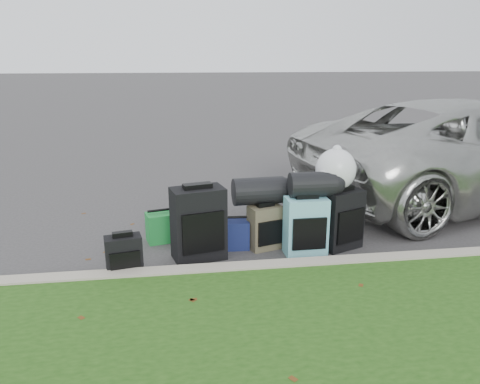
{
  "coord_description": "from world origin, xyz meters",
  "views": [
    {
      "loc": [
        -0.87,
        -5.2,
        2.14
      ],
      "look_at": [
        -0.1,
        0.2,
        0.55
      ],
      "focal_mm": 35.0,
      "sensor_mm": 36.0,
      "label": 1
    }
  ],
  "objects": [
    {
      "name": "ground",
      "position": [
        0.0,
        0.0,
        0.0
      ],
      "size": [
        120.0,
        120.0,
        0.0
      ],
      "primitive_type": "plane",
      "color": "#383535",
      "rests_on": "ground"
    },
    {
      "name": "curb",
      "position": [
        0.0,
        -1.0,
        0.07
      ],
      "size": [
        120.0,
        0.18,
        0.15
      ],
      "primitive_type": "cube",
      "color": "#9E937F",
      "rests_on": "ground"
    },
    {
      "name": "suv",
      "position": [
        3.67,
        1.27,
        0.76
      ],
      "size": [
        5.89,
        3.61,
        1.53
      ],
      "primitive_type": "imported",
      "rotation": [
        0.0,
        0.0,
        1.78
      ],
      "color": "#B7B7B2",
      "rests_on": "ground"
    },
    {
      "name": "suitcase_small_black",
      "position": [
        -1.41,
        -0.81,
        0.22
      ],
      "size": [
        0.38,
        0.26,
        0.44
      ],
      "primitive_type": "cube",
      "rotation": [
        0.0,
        0.0,
        0.2
      ],
      "color": "black",
      "rests_on": "ground"
    },
    {
      "name": "suitcase_large_black_left",
      "position": [
        -0.65,
        -0.44,
        0.4
      ],
      "size": [
        0.62,
        0.45,
        0.8
      ],
      "primitive_type": "cube",
      "rotation": [
        0.0,
        0.0,
        0.23
      ],
      "color": "black",
      "rests_on": "ground"
    },
    {
      "name": "suitcase_olive",
      "position": [
        0.13,
        -0.26,
        0.25
      ],
      "size": [
        0.42,
        0.33,
        0.51
      ],
      "primitive_type": "cube",
      "rotation": [
        0.0,
        0.0,
        0.3
      ],
      "color": "#443E2C",
      "rests_on": "ground"
    },
    {
      "name": "suitcase_teal",
      "position": [
        0.54,
        -0.49,
        0.33
      ],
      "size": [
        0.46,
        0.28,
        0.65
      ],
      "primitive_type": "cube",
      "rotation": [
        0.0,
        0.0,
        0.02
      ],
      "color": "#5796A0",
      "rests_on": "ground"
    },
    {
      "name": "suitcase_large_black_right",
      "position": [
        0.99,
        -0.37,
        0.34
      ],
      "size": [
        0.53,
        0.43,
        0.69
      ],
      "primitive_type": "cube",
      "rotation": [
        0.0,
        0.0,
        0.4
      ],
      "color": "black",
      "rests_on": "ground"
    },
    {
      "name": "tote_green",
      "position": [
        -1.08,
        0.12,
        0.17
      ],
      "size": [
        0.36,
        0.31,
        0.35
      ],
      "primitive_type": "cube",
      "rotation": [
        0.0,
        0.0,
        0.23
      ],
      "color": "#1D8334",
      "rests_on": "ground"
    },
    {
      "name": "tote_navy",
      "position": [
        -0.21,
        -0.2,
        0.17
      ],
      "size": [
        0.32,
        0.26,
        0.33
      ],
      "primitive_type": "cube",
      "rotation": [
        0.0,
        0.0,
        -0.05
      ],
      "color": "#161F4F",
      "rests_on": "ground"
    },
    {
      "name": "duffel_left",
      "position": [
        0.06,
        -0.16,
        0.66
      ],
      "size": [
        0.6,
        0.35,
        0.31
      ],
      "primitive_type": "cylinder",
      "rotation": [
        0.0,
        1.57,
        0.06
      ],
      "color": "black",
      "rests_on": "suitcase_olive"
    },
    {
      "name": "duffel_right",
      "position": [
        0.61,
        -0.43,
        0.79
      ],
      "size": [
        0.5,
        0.28,
        0.28
      ],
      "primitive_type": "cylinder",
      "rotation": [
        0.0,
        1.57,
        -0.01
      ],
      "color": "black",
      "rests_on": "suitcase_teal"
    },
    {
      "name": "trash_bag",
      "position": [
        0.92,
        -0.3,
        0.91
      ],
      "size": [
        0.46,
        0.46,
        0.46
      ],
      "primitive_type": "sphere",
      "color": "white",
      "rests_on": "suitcase_large_black_right"
    }
  ]
}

